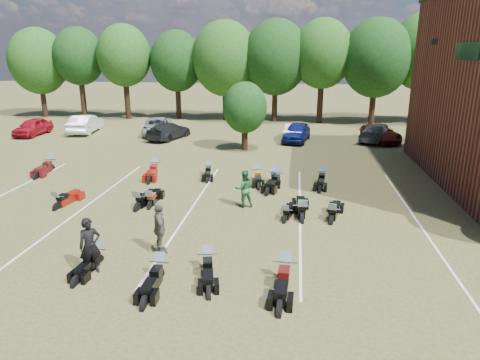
% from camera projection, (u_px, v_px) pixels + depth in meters
% --- Properties ---
extents(ground, '(160.00, 160.00, 0.00)m').
position_uv_depth(ground, '(248.00, 240.00, 16.53)').
color(ground, brown).
rests_on(ground, ground).
extents(car_0, '(1.74, 4.25, 1.44)m').
position_uv_depth(car_0, '(33.00, 127.00, 36.64)').
color(car_0, maroon).
rests_on(car_0, ground).
extents(car_1, '(2.26, 5.02, 1.60)m').
position_uv_depth(car_1, '(86.00, 124.00, 37.75)').
color(car_1, silver).
rests_on(car_1, ground).
extents(car_2, '(3.54, 5.50, 1.41)m').
position_uv_depth(car_2, '(157.00, 126.00, 36.95)').
color(car_2, gray).
rests_on(car_2, ground).
extents(car_3, '(3.14, 5.01, 1.35)m').
position_uv_depth(car_3, '(169.00, 131.00, 35.16)').
color(car_3, black).
rests_on(car_3, ground).
extents(car_4, '(2.52, 4.63, 1.49)m').
position_uv_depth(car_4, '(297.00, 132.00, 34.18)').
color(car_4, navy).
rests_on(car_4, ground).
extents(car_5, '(1.65, 4.08, 1.32)m').
position_uv_depth(car_5, '(294.00, 131.00, 35.16)').
color(car_5, beige).
rests_on(car_5, ground).
extents(car_6, '(2.82, 5.06, 1.34)m').
position_uv_depth(car_6, '(381.00, 133.00, 34.11)').
color(car_6, '#500704').
rests_on(car_6, ground).
extents(car_7, '(3.68, 5.16, 1.39)m').
position_uv_depth(car_7, '(377.00, 133.00, 34.18)').
color(car_7, '#393A3E').
rests_on(car_7, ground).
extents(person_black, '(0.83, 0.79, 1.91)m').
position_uv_depth(person_black, '(90.00, 246.00, 13.89)').
color(person_black, black).
rests_on(person_black, ground).
extents(person_green, '(1.04, 0.92, 1.78)m').
position_uv_depth(person_green, '(244.00, 189.00, 19.84)').
color(person_green, '#256439').
rests_on(person_green, ground).
extents(person_grey, '(0.94, 1.19, 1.88)m').
position_uv_depth(person_grey, '(160.00, 229.00, 15.27)').
color(person_grey, '#514E45').
rests_on(person_grey, ground).
extents(motorcycle_1, '(0.74, 2.02, 1.11)m').
position_uv_depth(motorcycle_1, '(99.00, 263.00, 14.78)').
color(motorcycle_1, black).
rests_on(motorcycle_1, ground).
extents(motorcycle_3, '(1.14, 2.25, 1.20)m').
position_uv_depth(motorcycle_3, '(208.00, 270.00, 14.30)').
color(motorcycle_3, black).
rests_on(motorcycle_3, ground).
extents(motorcycle_4, '(0.74, 2.19, 1.21)m').
position_uv_depth(motorcycle_4, '(160.00, 278.00, 13.78)').
color(motorcycle_4, black).
rests_on(motorcycle_4, ground).
extents(motorcycle_5, '(0.89, 2.45, 1.35)m').
position_uv_depth(motorcycle_5, '(284.00, 281.00, 13.65)').
color(motorcycle_5, black).
rests_on(motorcycle_5, ground).
extents(motorcycle_7, '(1.04, 2.33, 1.25)m').
position_uv_depth(motorcycle_7, '(58.00, 209.00, 19.81)').
color(motorcycle_7, maroon).
rests_on(motorcycle_7, ground).
extents(motorcycle_8, '(0.82, 2.22, 1.22)m').
position_uv_depth(motorcycle_8, '(150.00, 208.00, 19.96)').
color(motorcycle_8, black).
rests_on(motorcycle_8, ground).
extents(motorcycle_9, '(1.09, 2.46, 1.33)m').
position_uv_depth(motorcycle_9, '(138.00, 210.00, 19.69)').
color(motorcycle_9, black).
rests_on(motorcycle_9, ground).
extents(motorcycle_11, '(0.91, 2.56, 1.41)m').
position_uv_depth(motorcycle_11, '(302.00, 221.00, 18.43)').
color(motorcycle_11, black).
rests_on(motorcycle_11, ground).
extents(motorcycle_12, '(1.07, 2.09, 1.11)m').
position_uv_depth(motorcycle_12, '(285.00, 221.00, 18.35)').
color(motorcycle_12, black).
rests_on(motorcycle_12, ground).
extents(motorcycle_13, '(1.19, 2.36, 1.26)m').
position_uv_depth(motorcycle_13, '(331.00, 223.00, 18.23)').
color(motorcycle_13, black).
rests_on(motorcycle_13, ground).
extents(motorcycle_14, '(0.99, 2.53, 1.38)m').
position_uv_depth(motorcycle_14, '(51.00, 170.00, 26.16)').
color(motorcycle_14, '#4A0A11').
rests_on(motorcycle_14, ground).
extents(motorcycle_15, '(1.10, 2.59, 1.40)m').
position_uv_depth(motorcycle_15, '(156.00, 174.00, 25.37)').
color(motorcycle_15, maroon).
rests_on(motorcycle_15, ground).
extents(motorcycle_16, '(0.98, 2.18, 1.17)m').
position_uv_depth(motorcycle_16, '(209.00, 175.00, 25.22)').
color(motorcycle_16, black).
rests_on(motorcycle_16, ground).
extents(motorcycle_17, '(0.99, 2.32, 1.25)m').
position_uv_depth(motorcycle_17, '(257.00, 180.00, 24.24)').
color(motorcycle_17, black).
rests_on(motorcycle_17, ground).
extents(motorcycle_18, '(1.37, 2.59, 1.38)m').
position_uv_depth(motorcycle_18, '(278.00, 185.00, 23.36)').
color(motorcycle_18, black).
rests_on(motorcycle_18, ground).
extents(motorcycle_19, '(0.86, 2.06, 1.11)m').
position_uv_depth(motorcycle_19, '(273.00, 181.00, 24.02)').
color(motorcycle_19, black).
rests_on(motorcycle_19, ground).
extents(motorcycle_20, '(1.01, 2.41, 1.30)m').
position_uv_depth(motorcycle_20, '(322.00, 183.00, 23.72)').
color(motorcycle_20, black).
rests_on(motorcycle_20, ground).
extents(tree_line, '(56.00, 6.00, 9.79)m').
position_uv_depth(tree_line, '(271.00, 58.00, 42.31)').
color(tree_line, black).
rests_on(tree_line, ground).
extents(young_tree_midfield, '(3.20, 3.20, 4.70)m').
position_uv_depth(young_tree_midfield, '(245.00, 108.00, 30.58)').
color(young_tree_midfield, black).
rests_on(young_tree_midfield, ground).
extents(parking_lines, '(20.10, 14.00, 0.01)m').
position_uv_depth(parking_lines, '(191.00, 209.00, 19.75)').
color(parking_lines, silver).
rests_on(parking_lines, ground).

